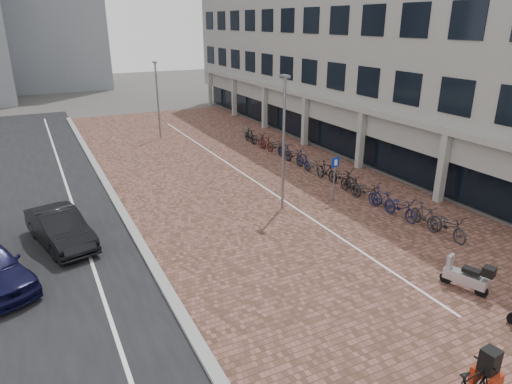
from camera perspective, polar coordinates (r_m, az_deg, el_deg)
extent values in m
plane|color=#474442|center=(15.50, 10.20, -11.55)|extent=(140.00, 140.00, 0.00)
cube|color=brown|center=(25.86, -2.00, 2.21)|extent=(14.50, 42.00, 0.04)
cube|color=black|center=(23.78, -26.85, -1.80)|extent=(8.00, 50.00, 0.03)
cube|color=gray|center=(23.95, -17.62, -0.16)|extent=(0.35, 42.00, 0.14)
cube|color=white|center=(23.79, -22.09, -1.00)|extent=(0.12, 44.00, 0.00)
cube|color=white|center=(25.93, -1.60, 2.32)|extent=(0.10, 30.00, 0.00)
cube|color=gray|center=(33.79, 13.04, 20.68)|extent=(8.00, 40.00, 13.00)
cube|color=black|center=(32.42, 7.35, 8.93)|extent=(0.15, 38.00, 3.20)
cube|color=gray|center=(32.01, 7.19, 11.97)|extent=(1.60, 38.00, 0.30)
cube|color=gray|center=(23.14, 22.28, 2.81)|extent=(0.35, 0.35, 3.40)
cube|color=gray|center=(27.27, 12.95, 6.36)|extent=(0.35, 0.35, 3.40)
cube|color=gray|center=(31.99, 6.14, 8.83)|extent=(0.35, 0.35, 3.40)
cube|color=gray|center=(37.08, 1.09, 10.56)|extent=(0.35, 0.35, 3.40)
cube|color=gray|center=(42.42, -2.76, 11.81)|extent=(0.35, 0.35, 3.40)
cube|color=gray|center=(47.91, -5.76, 12.75)|extent=(0.35, 0.35, 3.40)
imported|color=black|center=(19.13, -23.30, -4.17)|extent=(2.46, 4.45, 1.39)
cube|color=black|center=(11.45, 25.67, -19.44)|extent=(0.40, 0.38, 0.56)
cylinder|color=slate|center=(21.93, 9.71, 1.27)|extent=(0.07, 0.07, 2.03)
cube|color=navy|center=(21.61, 9.91, 3.68)|extent=(0.46, 0.11, 0.46)
cylinder|color=gray|center=(20.25, 3.46, 5.78)|extent=(0.12, 0.12, 6.00)
cylinder|color=slate|center=(34.34, -12.19, 11.04)|extent=(0.12, 0.12, 5.45)
imported|color=#232228|center=(19.76, 22.94, -3.90)|extent=(0.90, 2.04, 1.04)
imported|color=#232228|center=(20.36, 20.34, -2.79)|extent=(0.73, 1.80, 1.05)
imported|color=#15173A|center=(20.94, 17.67, -1.84)|extent=(0.75, 1.99, 1.04)
imported|color=#171C40|center=(21.65, 15.43, -0.84)|extent=(0.53, 1.76, 1.05)
imported|color=black|center=(22.50, 13.66, 0.12)|extent=(1.00, 2.06, 1.04)
imported|color=black|center=(23.30, 11.80, 1.01)|extent=(0.57, 1.77, 1.05)
imported|color=black|center=(24.32, 10.67, 1.91)|extent=(0.93, 2.04, 1.04)
imported|color=black|center=(25.10, 8.81, 2.63)|extent=(0.53, 1.76, 1.05)
imported|color=#575550|center=(25.95, 7.20, 3.30)|extent=(0.87, 2.03, 1.04)
imported|color=black|center=(26.88, 5.88, 3.98)|extent=(0.68, 1.79, 1.05)
imported|color=black|center=(27.85, 4.74, 4.60)|extent=(0.92, 2.04, 1.04)
imported|color=black|center=(28.81, 3.59, 5.18)|extent=(0.49, 1.75, 1.05)
imported|color=black|center=(29.79, 2.54, 5.71)|extent=(0.91, 2.04, 1.04)
imported|color=#411311|center=(30.68, 1.18, 6.18)|extent=(0.72, 1.80, 1.05)
imported|color=black|center=(31.72, 0.36, 6.65)|extent=(0.75, 1.99, 1.04)
imported|color=black|center=(32.65, -0.80, 7.07)|extent=(0.61, 1.78, 1.05)
imported|color=#55524E|center=(33.82, -1.06, 7.53)|extent=(1.00, 2.06, 1.04)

